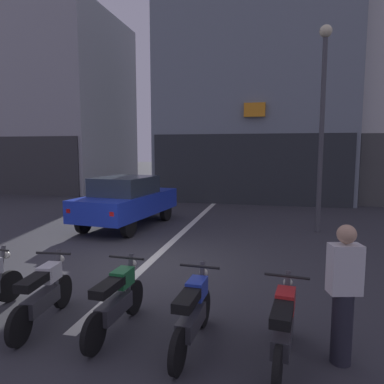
% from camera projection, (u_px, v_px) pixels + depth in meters
% --- Properties ---
extents(ground_plane, '(120.00, 120.00, 0.00)m').
position_uv_depth(ground_plane, '(146.00, 266.00, 7.79)').
color(ground_plane, '#333338').
extents(lane_centre_line, '(0.20, 18.00, 0.01)m').
position_uv_depth(lane_centre_line, '(200.00, 216.00, 13.60)').
color(lane_centre_line, silver).
rests_on(lane_centre_line, ground).
extents(building_corner_left, '(10.46, 8.11, 10.73)m').
position_uv_depth(building_corner_left, '(39.00, 105.00, 23.47)').
color(building_corner_left, '#9E9EA3').
rests_on(building_corner_left, ground).
extents(building_mid_block, '(9.27, 9.77, 13.72)m').
position_uv_depth(building_mid_block, '(256.00, 72.00, 20.22)').
color(building_mid_block, gray).
rests_on(building_mid_block, ground).
extents(car_blue_crossing_near, '(2.26, 4.29, 1.64)m').
position_uv_depth(car_blue_crossing_near, '(127.00, 200.00, 11.65)').
color(car_blue_crossing_near, black).
rests_on(car_blue_crossing_near, ground).
extents(street_lamp, '(0.36, 0.36, 6.08)m').
position_uv_depth(street_lamp, '(323.00, 107.00, 10.58)').
color(street_lamp, '#47474C').
rests_on(street_lamp, ground).
extents(motorcycle_white_row_left_mid, '(0.55, 1.67, 0.98)m').
position_uv_depth(motorcycle_white_row_left_mid, '(43.00, 293.00, 5.17)').
color(motorcycle_white_row_left_mid, black).
rests_on(motorcycle_white_row_left_mid, ground).
extents(motorcycle_green_row_centre, '(0.55, 1.67, 0.98)m').
position_uv_depth(motorcycle_green_row_centre, '(116.00, 299.00, 4.96)').
color(motorcycle_green_row_centre, black).
rests_on(motorcycle_green_row_centre, ground).
extents(motorcycle_blue_row_right_mid, '(0.55, 1.67, 0.98)m').
position_uv_depth(motorcycle_blue_row_right_mid, '(193.00, 312.00, 4.57)').
color(motorcycle_blue_row_right_mid, black).
rests_on(motorcycle_blue_row_right_mid, ground).
extents(motorcycle_red_row_rightmost, '(0.55, 1.67, 0.98)m').
position_uv_depth(motorcycle_red_row_rightmost, '(283.00, 326.00, 4.20)').
color(motorcycle_red_row_rightmost, black).
rests_on(motorcycle_red_row_rightmost, ground).
extents(person_by_motorcycles, '(0.40, 0.30, 1.67)m').
position_uv_depth(person_by_motorcycles, '(344.00, 294.00, 4.17)').
color(person_by_motorcycles, '#23232D').
rests_on(person_by_motorcycles, ground).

